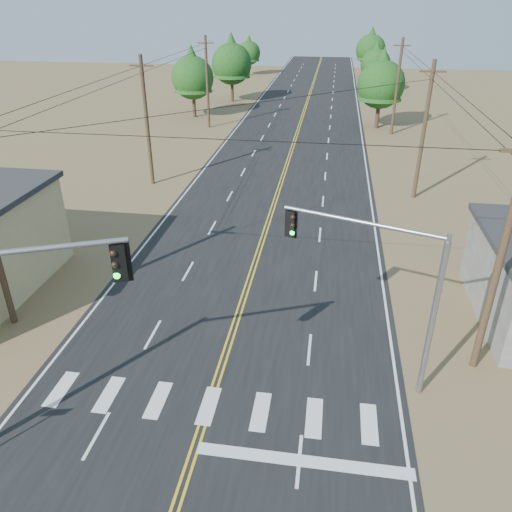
# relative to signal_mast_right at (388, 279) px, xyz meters

# --- Properties ---
(road) EXTENTS (15.00, 200.00, 0.02)m
(road) POSITION_rel_signal_mast_right_xyz_m (-6.33, 19.42, -4.67)
(road) COLOR black
(road) RESTS_ON ground
(utility_pole_left_mid) EXTENTS (1.80, 0.30, 10.00)m
(utility_pole_left_mid) POSITION_rel_signal_mast_right_xyz_m (-16.83, 21.42, 0.43)
(utility_pole_left_mid) COLOR #4C3826
(utility_pole_left_mid) RESTS_ON ground
(utility_pole_left_far) EXTENTS (1.80, 0.30, 10.00)m
(utility_pole_left_far) POSITION_rel_signal_mast_right_xyz_m (-16.83, 41.42, 0.43)
(utility_pole_left_far) COLOR #4C3826
(utility_pole_left_far) RESTS_ON ground
(utility_pole_right_near) EXTENTS (1.80, 0.30, 10.00)m
(utility_pole_right_near) POSITION_rel_signal_mast_right_xyz_m (4.17, 1.42, 0.43)
(utility_pole_right_near) COLOR #4C3826
(utility_pole_right_near) RESTS_ON ground
(utility_pole_right_mid) EXTENTS (1.80, 0.30, 10.00)m
(utility_pole_right_mid) POSITION_rel_signal_mast_right_xyz_m (4.17, 21.42, 0.43)
(utility_pole_right_mid) COLOR #4C3826
(utility_pole_right_mid) RESTS_ON ground
(utility_pole_right_far) EXTENTS (1.80, 0.30, 10.00)m
(utility_pole_right_far) POSITION_rel_signal_mast_right_xyz_m (4.17, 41.42, 0.43)
(utility_pole_right_far) COLOR #4C3826
(utility_pole_right_far) RESTS_ON ground
(signal_mast_right) EXTENTS (5.79, 2.18, 6.88)m
(signal_mast_right) POSITION_rel_signal_mast_right_xyz_m (0.00, 0.00, 0.00)
(signal_mast_right) COLOR gray
(signal_mast_right) RESTS_ON ground
(tree_left_near) EXTENTS (5.20, 5.20, 8.66)m
(tree_left_near) POSITION_rel_signal_mast_right_xyz_m (-19.99, 46.71, 0.61)
(tree_left_near) COLOR #3F2D1E
(tree_left_near) RESTS_ON ground
(tree_left_mid) EXTENTS (5.66, 5.66, 9.43)m
(tree_left_mid) POSITION_rel_signal_mast_right_xyz_m (-17.19, 57.57, 1.09)
(tree_left_mid) COLOR #3F2D1E
(tree_left_mid) RESTS_ON ground
(tree_left_far) EXTENTS (4.36, 4.36, 7.26)m
(tree_left_far) POSITION_rel_signal_mast_right_xyz_m (-19.25, 84.95, -0.24)
(tree_left_far) COLOR #3F2D1E
(tree_left_far) RESTS_ON ground
(tree_right_near) EXTENTS (5.34, 5.34, 8.89)m
(tree_right_near) POSITION_rel_signal_mast_right_xyz_m (2.67, 44.10, 0.75)
(tree_right_near) COLOR #3F2D1E
(tree_right_near) RESTS_ON ground
(tree_right_mid) EXTENTS (4.64, 4.64, 7.73)m
(tree_right_mid) POSITION_rel_signal_mast_right_xyz_m (3.55, 68.36, 0.04)
(tree_right_mid) COLOR #3F2D1E
(tree_right_mid) RESTS_ON ground
(tree_right_far) EXTENTS (5.37, 5.37, 8.96)m
(tree_right_far) POSITION_rel_signal_mast_right_xyz_m (3.54, 84.53, 0.79)
(tree_right_far) COLOR #3F2D1E
(tree_right_far) RESTS_ON ground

